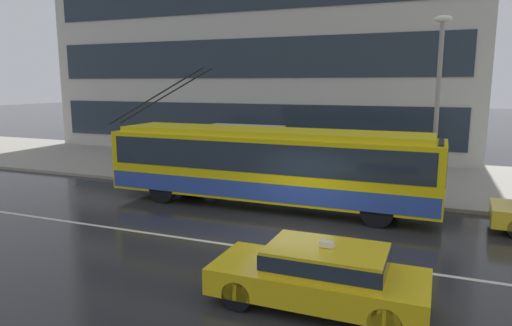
{
  "coord_description": "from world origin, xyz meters",
  "views": [
    {
      "loc": [
        3.93,
        -12.29,
        4.48
      ],
      "look_at": [
        -2.6,
        3.94,
        1.42
      ],
      "focal_mm": 32.09,
      "sensor_mm": 36.0,
      "label": 1
    }
  ],
  "objects_px": {
    "taxi_oncoming_near": "(321,273)",
    "pedestrian_walking_past": "(224,143)",
    "pedestrian_approaching_curb": "(218,148)",
    "pedestrian_waiting_by_pole": "(198,158)",
    "trolleybus": "(268,164)",
    "street_lamp": "(438,95)",
    "bus_shelter": "(245,138)",
    "pedestrian_at_shelter": "(242,158)"
  },
  "relations": [
    {
      "from": "bus_shelter",
      "to": "pedestrian_walking_past",
      "type": "height_order",
      "value": "bus_shelter"
    },
    {
      "from": "pedestrian_at_shelter",
      "to": "pedestrian_walking_past",
      "type": "distance_m",
      "value": 1.32
    },
    {
      "from": "street_lamp",
      "to": "pedestrian_approaching_curb",
      "type": "bearing_deg",
      "value": 179.11
    },
    {
      "from": "pedestrian_approaching_curb",
      "to": "pedestrian_waiting_by_pole",
      "type": "relative_size",
      "value": 1.26
    },
    {
      "from": "pedestrian_approaching_curb",
      "to": "pedestrian_walking_past",
      "type": "bearing_deg",
      "value": 106.26
    },
    {
      "from": "trolleybus",
      "to": "street_lamp",
      "type": "bearing_deg",
      "value": 19.74
    },
    {
      "from": "taxi_oncoming_near",
      "to": "pedestrian_walking_past",
      "type": "relative_size",
      "value": 2.16
    },
    {
      "from": "pedestrian_at_shelter",
      "to": "taxi_oncoming_near",
      "type": "bearing_deg",
      "value": -58.74
    },
    {
      "from": "taxi_oncoming_near",
      "to": "pedestrian_waiting_by_pole",
      "type": "xyz_separation_m",
      "value": [
        -8.16,
        9.66,
        0.39
      ]
    },
    {
      "from": "taxi_oncoming_near",
      "to": "street_lamp",
      "type": "xyz_separation_m",
      "value": [
        1.91,
        8.86,
        3.36
      ]
    },
    {
      "from": "taxi_oncoming_near",
      "to": "pedestrian_waiting_by_pole",
      "type": "bearing_deg",
      "value": 130.19
    },
    {
      "from": "bus_shelter",
      "to": "pedestrian_approaching_curb",
      "type": "bearing_deg",
      "value": -105.71
    },
    {
      "from": "pedestrian_waiting_by_pole",
      "to": "street_lamp",
      "type": "height_order",
      "value": "street_lamp"
    },
    {
      "from": "trolleybus",
      "to": "pedestrian_walking_past",
      "type": "distance_m",
      "value": 5.1
    },
    {
      "from": "bus_shelter",
      "to": "street_lamp",
      "type": "bearing_deg",
      "value": -13.43
    },
    {
      "from": "pedestrian_walking_past",
      "to": "trolleybus",
      "type": "bearing_deg",
      "value": -45.49
    },
    {
      "from": "pedestrian_walking_past",
      "to": "pedestrian_approaching_curb",
      "type": "bearing_deg",
      "value": -73.74
    },
    {
      "from": "trolleybus",
      "to": "pedestrian_walking_past",
      "type": "xyz_separation_m",
      "value": [
        -3.58,
        3.64,
        0.16
      ]
    },
    {
      "from": "taxi_oncoming_near",
      "to": "trolleybus",
      "type": "bearing_deg",
      "value": 118.27
    },
    {
      "from": "pedestrian_approaching_curb",
      "to": "taxi_oncoming_near",
      "type": "bearing_deg",
      "value": -52.82
    },
    {
      "from": "street_lamp",
      "to": "trolleybus",
      "type": "bearing_deg",
      "value": -160.26
    },
    {
      "from": "trolleybus",
      "to": "taxi_oncoming_near",
      "type": "relative_size",
      "value": 2.98
    },
    {
      "from": "pedestrian_approaching_curb",
      "to": "street_lamp",
      "type": "xyz_separation_m",
      "value": [
        8.74,
        -0.14,
        2.35
      ]
    },
    {
      "from": "bus_shelter",
      "to": "pedestrian_waiting_by_pole",
      "type": "xyz_separation_m",
      "value": [
        -1.85,
        -1.16,
        -0.86
      ]
    },
    {
      "from": "pedestrian_approaching_curb",
      "to": "pedestrian_at_shelter",
      "type": "bearing_deg",
      "value": 58.83
    },
    {
      "from": "trolleybus",
      "to": "street_lamp",
      "type": "relative_size",
      "value": 1.94
    },
    {
      "from": "pedestrian_at_shelter",
      "to": "pedestrian_walking_past",
      "type": "bearing_deg",
      "value": 161.86
    },
    {
      "from": "pedestrian_waiting_by_pole",
      "to": "street_lamp",
      "type": "bearing_deg",
      "value": -4.54
    },
    {
      "from": "taxi_oncoming_near",
      "to": "pedestrian_at_shelter",
      "type": "relative_size",
      "value": 2.58
    },
    {
      "from": "trolleybus",
      "to": "taxi_oncoming_near",
      "type": "bearing_deg",
      "value": -61.73
    },
    {
      "from": "pedestrian_approaching_curb",
      "to": "street_lamp",
      "type": "distance_m",
      "value": 9.05
    },
    {
      "from": "pedestrian_waiting_by_pole",
      "to": "pedestrian_approaching_curb",
      "type": "bearing_deg",
      "value": -26.43
    },
    {
      "from": "bus_shelter",
      "to": "pedestrian_waiting_by_pole",
      "type": "relative_size",
      "value": 2.21
    },
    {
      "from": "taxi_oncoming_near",
      "to": "pedestrian_approaching_curb",
      "type": "distance_m",
      "value": 11.34
    },
    {
      "from": "pedestrian_approaching_curb",
      "to": "pedestrian_walking_past",
      "type": "relative_size",
      "value": 1.02
    },
    {
      "from": "bus_shelter",
      "to": "street_lamp",
      "type": "distance_m",
      "value": 8.71
    },
    {
      "from": "trolleybus",
      "to": "pedestrian_approaching_curb",
      "type": "height_order",
      "value": "trolleybus"
    },
    {
      "from": "bus_shelter",
      "to": "pedestrian_waiting_by_pole",
      "type": "height_order",
      "value": "bus_shelter"
    },
    {
      "from": "taxi_oncoming_near",
      "to": "pedestrian_at_shelter",
      "type": "bearing_deg",
      "value": 121.26
    },
    {
      "from": "trolleybus",
      "to": "street_lamp",
      "type": "xyz_separation_m",
      "value": [
        5.6,
        2.01,
        2.5
      ]
    },
    {
      "from": "taxi_oncoming_near",
      "to": "pedestrian_walking_past",
      "type": "height_order",
      "value": "pedestrian_walking_past"
    },
    {
      "from": "taxi_oncoming_near",
      "to": "pedestrian_waiting_by_pole",
      "type": "relative_size",
      "value": 2.68
    }
  ]
}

